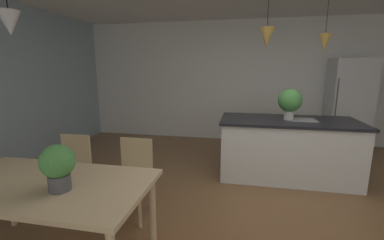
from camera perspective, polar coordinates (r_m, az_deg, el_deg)
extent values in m
cube|color=brown|center=(3.20, 17.72, -20.52)|extent=(10.00, 8.40, 0.04)
cube|color=white|center=(5.99, 15.19, 8.20)|extent=(10.00, 0.12, 2.70)
cube|color=#D1B284|center=(2.46, -30.24, -12.38)|extent=(1.74, 0.91, 0.04)
cylinder|color=#D1B284|center=(3.37, -35.66, -13.31)|extent=(0.06, 0.06, 0.72)
cylinder|color=#D1B284|center=(2.53, -8.81, -19.31)|extent=(0.06, 0.06, 0.72)
cube|color=tan|center=(3.35, -26.01, -11.06)|extent=(0.41, 0.41, 0.04)
cube|color=white|center=(3.34, -26.06, -10.50)|extent=(0.37, 0.37, 0.03)
cube|color=tan|center=(3.41, -24.49, -6.44)|extent=(0.38, 0.04, 0.42)
cylinder|color=tan|center=(3.23, -25.09, -16.27)|extent=(0.04, 0.04, 0.41)
cylinder|color=tan|center=(3.43, -29.78, -15.03)|extent=(0.04, 0.04, 0.41)
cylinder|color=tan|center=(3.47, -21.63, -13.97)|extent=(0.04, 0.04, 0.41)
cylinder|color=tan|center=(3.66, -26.18, -13.00)|extent=(0.04, 0.04, 0.41)
cube|color=tan|center=(2.97, -13.56, -13.13)|extent=(0.41, 0.41, 0.04)
cube|color=white|center=(2.95, -13.59, -12.51)|extent=(0.36, 0.36, 0.03)
cube|color=tan|center=(3.03, -12.29, -7.83)|extent=(0.38, 0.03, 0.42)
cylinder|color=tan|center=(2.87, -11.63, -19.02)|extent=(0.04, 0.04, 0.41)
cylinder|color=tan|center=(3.01, -17.88, -17.82)|extent=(0.04, 0.04, 0.41)
cylinder|color=tan|center=(3.14, -9.06, -16.05)|extent=(0.04, 0.04, 0.41)
cylinder|color=tan|center=(3.27, -14.84, -15.15)|extent=(0.04, 0.04, 0.41)
cube|color=silver|center=(4.17, 20.47, -6.14)|extent=(1.94, 0.88, 0.88)
cube|color=black|center=(4.06, 20.90, -0.21)|extent=(2.00, 0.94, 0.04)
cube|color=gray|center=(4.09, 23.68, 0.03)|extent=(0.36, 0.30, 0.01)
cube|color=silver|center=(5.99, 31.56, 2.79)|extent=(0.74, 0.64, 1.84)
cylinder|color=#4C4C4C|center=(5.56, 29.56, 2.46)|extent=(0.02, 0.02, 1.11)
cone|color=#B7B7B7|center=(2.47, -35.71, 17.25)|extent=(0.16, 0.16, 0.18)
cylinder|color=black|center=(4.02, 16.74, 22.68)|extent=(0.01, 0.01, 0.48)
cone|color=olive|center=(3.96, 16.42, 17.37)|extent=(0.22, 0.22, 0.27)
cylinder|color=black|center=(4.14, 28.16, 20.75)|extent=(0.01, 0.01, 0.58)
cone|color=olive|center=(4.09, 27.60, 15.12)|extent=(0.17, 0.17, 0.24)
cylinder|color=beige|center=(4.04, 20.87, 1.06)|extent=(0.14, 0.14, 0.14)
sphere|color=#478C42|center=(4.01, 21.09, 4.10)|extent=(0.34, 0.34, 0.34)
cylinder|color=#4C4C51|center=(2.22, -27.54, -12.32)|extent=(0.16, 0.16, 0.13)
sphere|color=#478C42|center=(2.17, -27.95, -8.17)|extent=(0.25, 0.25, 0.25)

